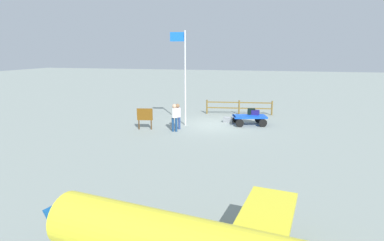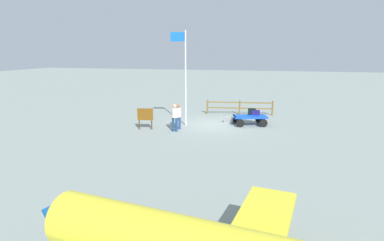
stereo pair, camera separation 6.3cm
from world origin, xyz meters
name	(u,v)px [view 2 (the right image)]	position (x,y,z in m)	size (l,w,h in m)	color
ground_plane	(214,124)	(0.00, 0.00, 0.00)	(120.00, 120.00, 0.00)	gray
luggage_cart	(250,118)	(-2.21, -0.42, 0.45)	(2.30, 1.74, 0.60)	blue
suitcase_maroon	(256,112)	(-2.56, -0.84, 0.76)	(0.51, 0.45, 0.31)	navy
suitcase_grey	(252,112)	(-2.30, -0.88, 0.80)	(0.52, 0.37, 0.39)	black
suitcase_tan	(229,120)	(-0.85, -0.77, 0.18)	(0.70, 0.49, 0.36)	gray
worker_lead	(178,114)	(1.91, 1.74, 0.92)	(0.42, 0.42, 1.56)	navy
worker_trailing	(175,115)	(1.92, 2.37, 0.96)	(0.37, 0.37, 1.64)	navy
flagpole	(184,71)	(1.83, 0.66, 3.44)	(0.98, 0.17, 5.87)	silver
signboard	(145,116)	(3.79, 2.34, 0.83)	(0.93, 0.25, 1.29)	#4C3319
wooden_fence	(240,106)	(-1.21, -3.74, 0.62)	(4.88, 0.77, 1.06)	brown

